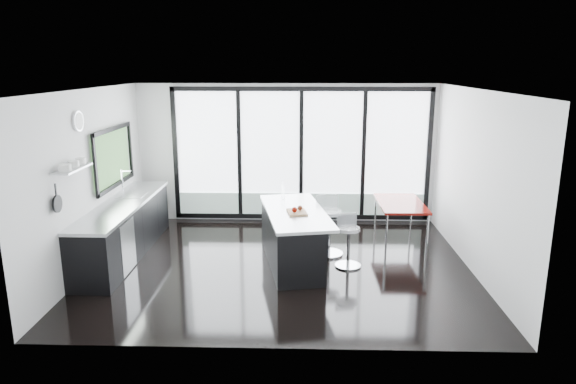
{
  "coord_description": "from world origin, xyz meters",
  "views": [
    {
      "loc": [
        0.35,
        -7.76,
        3.16
      ],
      "look_at": [
        0.1,
        0.3,
        1.15
      ],
      "focal_mm": 32.0,
      "sensor_mm": 36.0,
      "label": 1
    }
  ],
  "objects_px": {
    "bar_stool_far": "(329,233)",
    "red_table": "(400,222)",
    "bar_stool_near": "(348,247)",
    "island": "(291,236)"
  },
  "relations": [
    {
      "from": "bar_stool_far",
      "to": "red_table",
      "type": "relative_size",
      "value": 0.56
    },
    {
      "from": "island",
      "to": "bar_stool_far",
      "type": "bearing_deg",
      "value": 31.17
    },
    {
      "from": "island",
      "to": "red_table",
      "type": "bearing_deg",
      "value": 29.1
    },
    {
      "from": "island",
      "to": "bar_stool_far",
      "type": "xyz_separation_m",
      "value": [
        0.63,
        0.38,
        -0.06
      ]
    },
    {
      "from": "bar_stool_far",
      "to": "red_table",
      "type": "height_order",
      "value": "bar_stool_far"
    },
    {
      "from": "bar_stool_near",
      "to": "bar_stool_far",
      "type": "bearing_deg",
      "value": 108.76
    },
    {
      "from": "island",
      "to": "bar_stool_near",
      "type": "relative_size",
      "value": 3.48
    },
    {
      "from": "island",
      "to": "red_table",
      "type": "relative_size",
      "value": 1.66
    },
    {
      "from": "bar_stool_near",
      "to": "red_table",
      "type": "xyz_separation_m",
      "value": [
        1.03,
        1.23,
        0.04
      ]
    },
    {
      "from": "red_table",
      "to": "bar_stool_near",
      "type": "bearing_deg",
      "value": -129.92
    }
  ]
}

